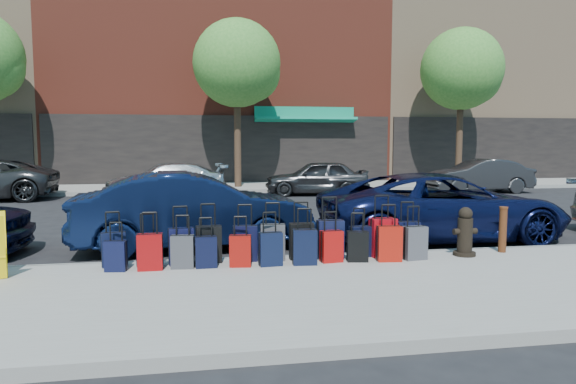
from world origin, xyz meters
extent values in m
plane|color=black|center=(0.00, 0.00, 0.00)|extent=(120.00, 120.00, 0.00)
cube|color=gray|center=(0.00, -6.50, 0.07)|extent=(60.00, 4.00, 0.15)
cube|color=gray|center=(0.00, 10.00, 0.07)|extent=(60.00, 4.00, 0.15)
cube|color=gray|center=(0.00, -4.48, 0.07)|extent=(60.00, 0.08, 0.15)
cube|color=gray|center=(0.00, 7.98, 0.07)|extent=(60.00, 0.08, 0.15)
cube|color=maroon|center=(0.00, 18.00, 10.00)|extent=(17.00, 12.00, 20.00)
cube|color=black|center=(0.00, 11.95, 1.70)|extent=(16.66, 0.15, 3.40)
cube|color=#0E8261|center=(4.00, 11.60, 3.20)|extent=(5.00, 0.91, 0.27)
cube|color=#0E8261|center=(4.00, 11.90, 3.55)|extent=(5.00, 0.10, 0.60)
cube|color=tan|center=(16.00, 18.00, 9.00)|extent=(15.00, 12.00, 18.00)
cube|color=black|center=(16.00, 11.95, 1.70)|extent=(14.70, 0.15, 3.40)
cylinder|color=black|center=(0.50, 9.50, 2.55)|extent=(0.30, 0.30, 4.80)
sphere|color=#337527|center=(0.50, 9.50, 5.52)|extent=(3.80, 3.80, 3.80)
sphere|color=#337527|center=(1.10, 9.50, 5.14)|extent=(2.58, 2.58, 2.58)
cylinder|color=black|center=(11.00, 9.50, 2.55)|extent=(0.30, 0.30, 4.80)
sphere|color=#337527|center=(11.00, 9.50, 5.52)|extent=(3.80, 3.80, 3.80)
sphere|color=#337527|center=(11.60, 9.50, 5.14)|extent=(2.58, 2.58, 2.58)
cube|color=black|center=(-2.53, -4.78, 0.42)|extent=(0.40, 0.27, 0.55)
cylinder|color=black|center=(-2.53, -4.78, 1.02)|extent=(0.21, 0.07, 0.03)
cube|color=black|center=(-2.00, -4.84, 0.42)|extent=(0.38, 0.24, 0.53)
cylinder|color=black|center=(-2.00, -4.84, 0.99)|extent=(0.20, 0.06, 0.03)
cube|color=black|center=(-1.47, -4.83, 0.45)|extent=(0.42, 0.27, 0.59)
cylinder|color=black|center=(-1.47, -4.83, 1.09)|extent=(0.22, 0.06, 0.03)
cube|color=black|center=(-1.03, -4.78, 0.46)|extent=(0.42, 0.26, 0.61)
cylinder|color=black|center=(-1.03, -4.78, 1.12)|extent=(0.23, 0.05, 0.03)
cube|color=black|center=(-0.42, -4.75, 0.45)|extent=(0.40, 0.23, 0.59)
cylinder|color=black|center=(-0.42, -4.75, 1.09)|extent=(0.22, 0.04, 0.03)
cube|color=#3D3D42|center=(0.04, -4.78, 0.45)|extent=(0.43, 0.27, 0.61)
cylinder|color=black|center=(0.04, -4.78, 1.11)|extent=(0.23, 0.06, 0.03)
cube|color=black|center=(0.53, -4.77, 0.46)|extent=(0.42, 0.24, 0.61)
cylinder|color=black|center=(0.53, -4.77, 1.12)|extent=(0.23, 0.04, 0.03)
cube|color=black|center=(1.02, -4.85, 0.48)|extent=(0.44, 0.24, 0.66)
cylinder|color=black|center=(1.02, -4.85, 1.20)|extent=(0.25, 0.03, 0.03)
cube|color=black|center=(1.57, -4.79, 0.42)|extent=(0.38, 0.24, 0.53)
cylinder|color=black|center=(1.57, -4.79, 0.99)|extent=(0.20, 0.06, 0.03)
cube|color=#A50A12|center=(1.97, -4.82, 0.48)|extent=(0.46, 0.28, 0.67)
cylinder|color=black|center=(1.97, -4.82, 1.20)|extent=(0.25, 0.06, 0.03)
cube|color=black|center=(2.45, -4.76, 0.44)|extent=(0.41, 0.25, 0.59)
cylinder|color=black|center=(2.45, -4.76, 1.08)|extent=(0.22, 0.05, 0.03)
cube|color=black|center=(-2.45, -5.10, 0.38)|extent=(0.34, 0.23, 0.47)
cylinder|color=black|center=(-2.45, -5.10, 0.90)|extent=(0.18, 0.06, 0.03)
cube|color=maroon|center=(-1.94, -5.11, 0.43)|extent=(0.38, 0.22, 0.56)
cylinder|color=black|center=(-1.94, -5.11, 1.04)|extent=(0.21, 0.03, 0.03)
cube|color=#37373C|center=(-1.44, -5.08, 0.41)|extent=(0.37, 0.24, 0.52)
cylinder|color=black|center=(-1.44, -5.08, 0.98)|extent=(0.20, 0.05, 0.03)
cube|color=black|center=(-1.07, -5.10, 0.40)|extent=(0.34, 0.20, 0.49)
cylinder|color=black|center=(-1.07, -5.10, 0.94)|extent=(0.19, 0.04, 0.03)
cube|color=maroon|center=(-0.53, -5.13, 0.40)|extent=(0.36, 0.24, 0.50)
cylinder|color=black|center=(-0.53, -5.13, 0.95)|extent=(0.19, 0.06, 0.03)
cube|color=black|center=(-0.05, -5.15, 0.42)|extent=(0.38, 0.25, 0.54)
cylinder|color=black|center=(-0.05, -5.15, 1.00)|extent=(0.21, 0.05, 0.03)
cube|color=black|center=(0.51, -5.17, 0.43)|extent=(0.41, 0.26, 0.57)
cylinder|color=black|center=(0.51, -5.17, 1.06)|extent=(0.22, 0.05, 0.03)
cube|color=#990B09|center=(0.98, -5.07, 0.41)|extent=(0.38, 0.25, 0.52)
cylinder|color=black|center=(0.98, -5.07, 0.98)|extent=(0.20, 0.06, 0.03)
cube|color=black|center=(1.42, -5.11, 0.40)|extent=(0.37, 0.25, 0.50)
cylinder|color=black|center=(1.42, -5.11, 0.95)|extent=(0.19, 0.06, 0.03)
cube|color=#9D140A|center=(1.95, -5.17, 0.45)|extent=(0.42, 0.27, 0.59)
cylinder|color=black|center=(1.95, -5.17, 1.09)|extent=(0.23, 0.05, 0.03)
cube|color=#3E3E44|center=(2.42, -5.13, 0.43)|extent=(0.41, 0.27, 0.56)
cylinder|color=black|center=(2.42, -5.13, 1.05)|extent=(0.22, 0.06, 0.03)
cylinder|color=black|center=(3.41, -5.00, 0.18)|extent=(0.39, 0.39, 0.06)
cylinder|color=black|center=(3.41, -5.00, 0.51)|extent=(0.26, 0.26, 0.60)
sphere|color=black|center=(3.41, -5.00, 0.89)|extent=(0.24, 0.24, 0.24)
cylinder|color=black|center=(3.41, -5.00, 0.58)|extent=(0.43, 0.11, 0.11)
cylinder|color=#38190C|center=(4.22, -4.86, 0.55)|extent=(0.13, 0.13, 0.81)
cylinder|color=#38190C|center=(4.22, -4.86, 0.96)|extent=(0.15, 0.15, 0.04)
imported|color=#0C1738|center=(-1.28, -2.91, 0.77)|extent=(4.77, 1.98, 1.53)
imported|color=#0D143C|center=(3.99, -2.94, 0.73)|extent=(5.30, 2.46, 1.47)
imported|color=silver|center=(-2.45, 6.67, 0.66)|extent=(4.72, 2.22, 1.33)
imported|color=#353537|center=(3.46, 6.83, 0.70)|extent=(4.29, 2.15, 1.40)
imported|color=#303032|center=(10.39, 6.59, 0.71)|extent=(4.32, 1.61, 1.41)
camera|label=1|loc=(-1.15, -13.21, 2.15)|focal=32.00mm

